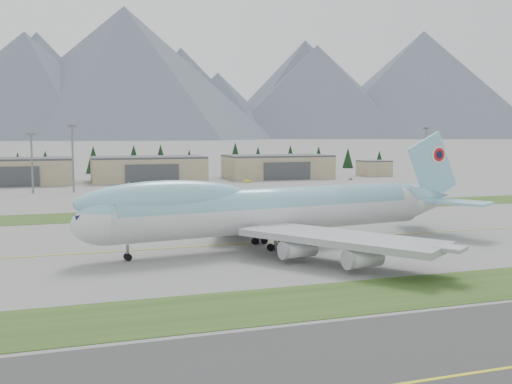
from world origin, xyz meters
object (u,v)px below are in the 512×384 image
object	(u,v)px
service_vehicle_a	(129,184)
service_vehicle_c	(351,180)
boeing_747_freighter	(271,209)
hangar_right	(277,166)
hangar_left	(12,171)
hangar_center	(148,169)
service_vehicle_b	(248,182)

from	to	relation	value
service_vehicle_a	service_vehicle_c	distance (m)	97.97
boeing_747_freighter	hangar_right	size ratio (longest dim) A/B	1.68
boeing_747_freighter	service_vehicle_a	distance (m)	142.02
boeing_747_freighter	service_vehicle_a	bearing A→B (deg)	87.49
hangar_left	service_vehicle_c	world-z (taller)	hangar_left
hangar_center	hangar_right	world-z (taller)	same
hangar_center	service_vehicle_c	size ratio (longest dim) A/B	13.03
hangar_right	service_vehicle_a	size ratio (longest dim) A/B	13.98
boeing_747_freighter	hangar_center	bearing A→B (deg)	83.50
hangar_left	service_vehicle_c	size ratio (longest dim) A/B	13.03
hangar_right	service_vehicle_b	bearing A→B (deg)	-136.18
boeing_747_freighter	hangar_left	xyz separation A→B (m)	(-58.24, 154.21, -1.59)
boeing_747_freighter	hangar_left	size ratio (longest dim) A/B	1.68
hangar_right	service_vehicle_c	world-z (taller)	hangar_right
service_vehicle_b	service_vehicle_c	distance (m)	48.82
hangar_center	service_vehicle_a	size ratio (longest dim) A/B	13.98
service_vehicle_a	service_vehicle_b	distance (m)	49.41
hangar_left	hangar_right	xyz separation A→B (m)	(115.00, 0.00, 0.00)
boeing_747_freighter	hangar_center	world-z (taller)	boeing_747_freighter
hangar_right	hangar_center	bearing A→B (deg)	180.00
boeing_747_freighter	service_vehicle_c	xyz separation A→B (m)	(84.91, 134.62, -6.98)
boeing_747_freighter	hangar_left	world-z (taller)	boeing_747_freighter
boeing_747_freighter	service_vehicle_c	distance (m)	159.31
boeing_747_freighter	hangar_right	distance (m)	164.33
service_vehicle_c	hangar_left	bearing A→B (deg)	-164.44
service_vehicle_c	service_vehicle_b	bearing A→B (deg)	-156.38
service_vehicle_a	service_vehicle_b	xyz separation A→B (m)	(48.93, -6.88, 0.00)
hangar_center	service_vehicle_c	distance (m)	90.47
service_vehicle_c	hangar_center	bearing A→B (deg)	-169.17
service_vehicle_b	hangar_center	bearing A→B (deg)	79.30
hangar_left	service_vehicle_a	xyz separation A→B (m)	(45.41, -12.95, -5.39)
hangar_center	hangar_right	xyz separation A→B (m)	(60.00, 0.00, 0.00)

